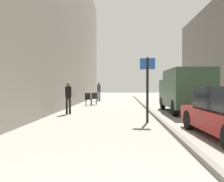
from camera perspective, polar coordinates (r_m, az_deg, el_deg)
ground_plane at (r=13.67m, az=2.40°, el=-4.95°), size 80.00×80.00×0.00m
building_facade_left at (r=15.28m, az=-18.93°, el=18.41°), size 3.36×40.00×12.01m
kerb_strip at (r=13.75m, az=9.02°, el=-4.68°), size 0.16×40.00×0.12m
pedestrian_main_foreground at (r=23.51m, az=-3.13°, el=0.16°), size 0.35×0.25×1.81m
pedestrian_mid_block at (r=12.69m, az=-10.30°, el=-1.13°), size 0.33×0.21×1.65m
delivery_van at (r=13.82m, az=16.79°, el=0.30°), size 2.03×4.83×2.35m
street_sign_post at (r=9.72m, az=8.38°, el=1.67°), size 0.60×0.13×2.60m
cafe_chair_near_window at (r=18.14m, az=-5.68°, el=-1.72°), size 0.58×0.58×0.94m
cafe_chair_by_doorway at (r=18.92m, az=-4.25°, el=-1.60°), size 0.54×0.54×0.94m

